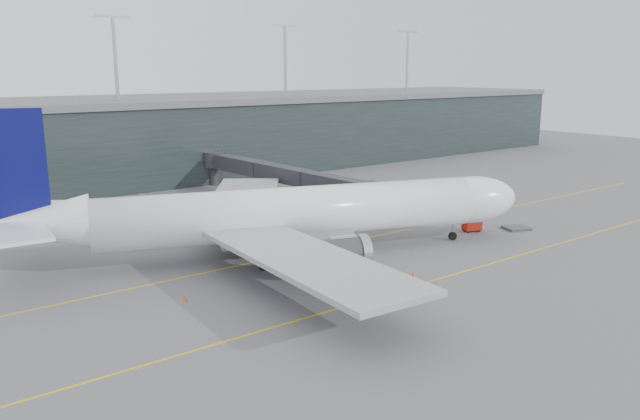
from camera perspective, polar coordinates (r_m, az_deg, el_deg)
ground at (r=71.57m, az=-7.75°, el=-4.00°), size 320.00×320.00×0.00m
taxiline_a at (r=68.26m, az=-6.07°, el=-4.77°), size 160.00×0.25×0.02m
taxiline_b at (r=55.96m, az=2.64°, el=-8.70°), size 160.00×0.25×0.02m
taxiline_lead_main at (r=90.96m, az=-11.31°, el=-0.52°), size 0.25×60.00×0.02m
terminal at (r=123.14m, az=-21.52°, el=5.85°), size 240.00×36.00×29.00m
main_aircraft at (r=69.39m, az=-2.85°, el=-0.37°), size 58.44×53.90×16.90m
jet_bridge at (r=99.13m, az=-4.14°, el=3.43°), size 4.94×44.09×6.03m
gse_cart at (r=82.88m, az=13.71°, el=-1.32°), size 2.60×2.09×1.54m
baggage_dolly at (r=85.66m, az=17.52°, el=-1.56°), size 3.78×3.38×0.31m
uld_a at (r=77.43m, az=-14.61°, el=-2.24°), size 2.56×2.32×1.91m
uld_b at (r=79.77m, az=-13.71°, el=-1.86°), size 1.82×1.46×1.65m
uld_c at (r=80.66m, az=-10.68°, el=-1.53°), size 2.32×2.13×1.71m
cone_nose at (r=89.30m, az=12.72°, el=-0.57°), size 0.50×0.50×0.80m
cone_wing_stbd at (r=63.51m, az=8.52°, el=-5.85°), size 0.46×0.46×0.73m
cone_wing_port at (r=83.71m, az=-6.65°, el=-1.25°), size 0.45×0.45×0.71m
cone_tail at (r=57.88m, az=-12.24°, el=-7.91°), size 0.41×0.41×0.65m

